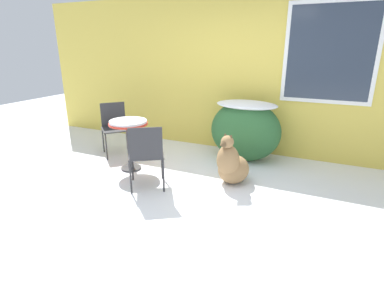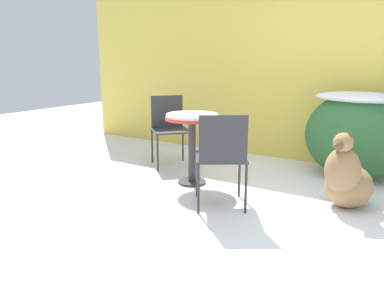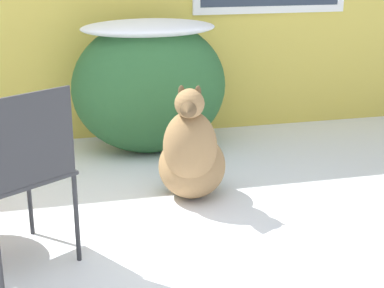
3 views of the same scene
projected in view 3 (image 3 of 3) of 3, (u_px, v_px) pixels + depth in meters
ground_plane at (121, 267)px, 2.88m from camera, size 16.00×16.00×0.00m
shrub_left at (150, 83)px, 4.39m from camera, size 1.16×0.72×1.01m
patio_chair_far_side at (18, 169)px, 2.73m from camera, size 0.63×0.63×0.89m
dog at (191, 157)px, 3.60m from camera, size 0.55×0.65×0.75m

